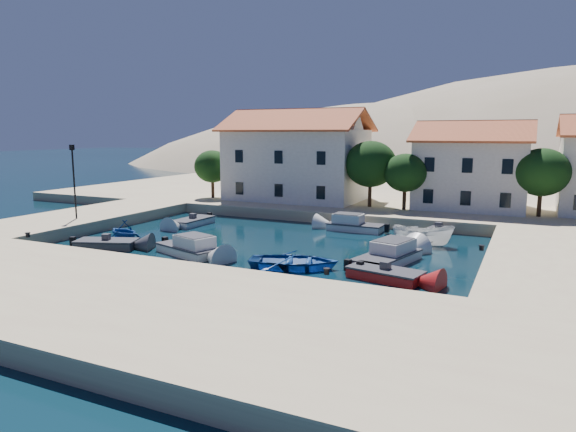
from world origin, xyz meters
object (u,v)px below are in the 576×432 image
object	(u,v)px
building_left	(297,154)
boat_east	(422,245)
cabin_cruiser_south	(189,248)
rowboat_south	(294,268)
lamppost	(74,174)
cabin_cruiser_east	(387,256)
building_mid	(472,164)

from	to	relation	value
building_left	boat_east	bearing A→B (deg)	-39.51
building_left	cabin_cruiser_south	size ratio (longest dim) A/B	2.73
cabin_cruiser_south	boat_east	distance (m)	16.97
cabin_cruiser_south	building_left	bearing A→B (deg)	114.84
rowboat_south	building_left	bearing A→B (deg)	6.73
boat_east	lamppost	bearing A→B (deg)	97.80
cabin_cruiser_south	cabin_cruiser_east	xyz separation A→B (m)	(12.87, 3.34, 0.00)
building_mid	lamppost	bearing A→B (deg)	-144.55
building_mid	lamppost	world-z (taller)	building_mid
boat_east	cabin_cruiser_east	bearing A→B (deg)	165.77
cabin_cruiser_south	building_mid	bearing A→B (deg)	76.12
building_left	cabin_cruiser_south	bearing A→B (deg)	-84.05
building_mid	rowboat_south	xyz separation A→B (m)	(-7.60, -24.42, -5.22)
building_left	boat_east	size ratio (longest dim) A/B	3.30
building_mid	cabin_cruiser_south	distance (m)	29.18
building_mid	cabin_cruiser_south	size ratio (longest dim) A/B	1.95
building_mid	boat_east	distance (m)	15.43
building_mid	lamppost	xyz separation A→B (m)	(-29.50, -21.00, -0.47)
rowboat_south	boat_east	size ratio (longest dim) A/B	1.23
rowboat_south	boat_east	world-z (taller)	boat_east
cabin_cruiser_south	rowboat_south	distance (m)	8.00
building_left	rowboat_south	size ratio (longest dim) A/B	2.69
cabin_cruiser_south	cabin_cruiser_east	world-z (taller)	same
cabin_cruiser_east	building_mid	bearing A→B (deg)	6.40
lamppost	cabin_cruiser_east	world-z (taller)	lamppost
building_left	rowboat_south	distance (m)	26.30
building_mid	rowboat_south	bearing A→B (deg)	-107.28
boat_east	building_left	bearing A→B (deg)	44.96
building_left	boat_east	distance (m)	21.91
lamppost	rowboat_south	distance (m)	22.67
rowboat_south	cabin_cruiser_south	bearing A→B (deg)	71.27
lamppost	building_mid	bearing A→B (deg)	35.45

